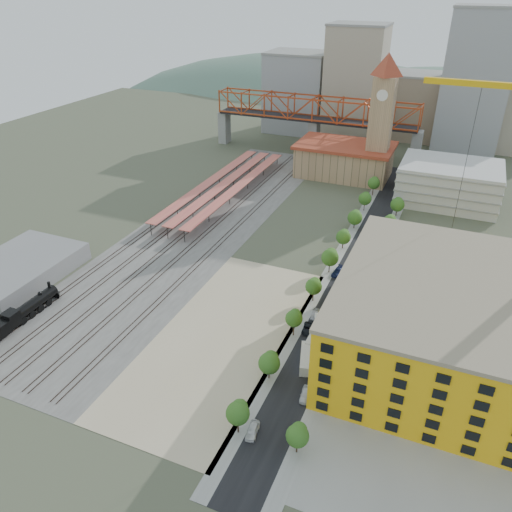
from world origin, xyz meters
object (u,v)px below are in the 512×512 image
at_px(site_trailer_d, 341,288).
at_px(site_trailer_b, 317,336).
at_px(site_trailer_c, 320,329).
at_px(construction_building, 448,322).
at_px(locomotive, 24,312).
at_px(car_0, 253,431).
at_px(site_trailer_a, 306,359).
at_px(clock_tower, 383,108).

bearing_deg(site_trailer_d, site_trailer_b, -93.76).
bearing_deg(site_trailer_c, site_trailer_b, -108.07).
bearing_deg(construction_building, locomotive, -165.28).
relative_size(construction_building, car_0, 10.85).
bearing_deg(site_trailer_d, site_trailer_c, -93.76).
xyz_separation_m(site_trailer_a, site_trailer_b, (0.00, 7.96, 0.15)).
xyz_separation_m(site_trailer_a, site_trailer_d, (0.00, 29.31, 0.16)).
bearing_deg(car_0, site_trailer_d, 78.31).
distance_m(locomotive, site_trailer_c, 69.58).
height_order(site_trailer_b, site_trailer_c, site_trailer_b).
distance_m(clock_tower, locomotive, 139.59).
bearing_deg(site_trailer_c, clock_tower, 76.41).
distance_m(locomotive, site_trailer_d, 77.53).
bearing_deg(car_0, site_trailer_b, 75.87).
height_order(clock_tower, car_0, clock_tower).
distance_m(locomotive, car_0, 63.83).
height_order(site_trailer_b, site_trailer_d, site_trailer_d).
bearing_deg(site_trailer_a, clock_tower, 78.76).
height_order(site_trailer_a, site_trailer_c, site_trailer_c).
bearing_deg(locomotive, site_trailer_b, 16.31).
distance_m(clock_tower, site_trailer_c, 106.08).
distance_m(locomotive, site_trailer_b, 68.77).
height_order(locomotive, site_trailer_c, locomotive).
relative_size(construction_building, site_trailer_c, 5.40).
bearing_deg(site_trailer_b, clock_tower, 95.20).
height_order(construction_building, car_0, construction_building).
height_order(clock_tower, site_trailer_a, clock_tower).
relative_size(site_trailer_b, car_0, 2.10).
bearing_deg(construction_building, site_trailer_a, -153.75).
bearing_deg(site_trailer_b, site_trailer_a, -89.17).
bearing_deg(site_trailer_a, site_trailer_b, 74.71).
relative_size(construction_building, site_trailer_d, 5.10).
relative_size(site_trailer_b, site_trailer_c, 1.04).
height_order(construction_building, locomotive, construction_building).
xyz_separation_m(site_trailer_c, site_trailer_d, (0.00, 18.66, 0.07)).
relative_size(locomotive, car_0, 5.01).
xyz_separation_m(site_trailer_c, car_0, (-3.00, -32.15, -0.49)).
distance_m(construction_building, site_trailer_a, 30.13).
bearing_deg(site_trailer_a, site_trailer_d, 74.71).
bearing_deg(clock_tower, site_trailer_b, -85.64).
height_order(locomotive, car_0, locomotive).
height_order(locomotive, site_trailer_a, locomotive).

